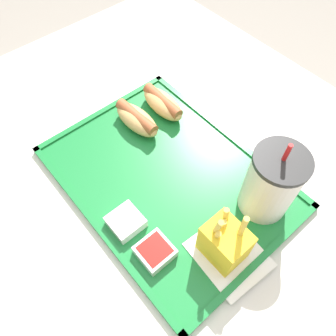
{
  "coord_description": "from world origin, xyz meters",
  "views": [
    {
      "loc": [
        0.28,
        -0.2,
        1.27
      ],
      "look_at": [
        0.02,
        0.02,
        0.76
      ],
      "focal_mm": 35.0,
      "sensor_mm": 36.0,
      "label": 1
    }
  ],
  "objects_px": {
    "soda_cup": "(271,183)",
    "sauce_cup_ketchup": "(155,251)",
    "hot_dog_far": "(163,103)",
    "hot_dog_near": "(137,119)",
    "fries_carton": "(225,242)",
    "sauce_cup_mayo": "(126,222)"
  },
  "relations": [
    {
      "from": "hot_dog_far",
      "to": "soda_cup",
      "type": "bearing_deg",
      "value": -2.26
    },
    {
      "from": "soda_cup",
      "to": "sauce_cup_mayo",
      "type": "xyz_separation_m",
      "value": [
        -0.13,
        -0.22,
        -0.06
      ]
    },
    {
      "from": "soda_cup",
      "to": "hot_dog_near",
      "type": "xyz_separation_m",
      "value": [
        -0.3,
        -0.06,
        -0.05
      ]
    },
    {
      "from": "sauce_cup_mayo",
      "to": "hot_dog_far",
      "type": "bearing_deg",
      "value": 126.74
    },
    {
      "from": "soda_cup",
      "to": "sauce_cup_mayo",
      "type": "distance_m",
      "value": 0.26
    },
    {
      "from": "soda_cup",
      "to": "sauce_cup_ketchup",
      "type": "distance_m",
      "value": 0.22
    },
    {
      "from": "soda_cup",
      "to": "fries_carton",
      "type": "height_order",
      "value": "soda_cup"
    },
    {
      "from": "hot_dog_near",
      "to": "sauce_cup_mayo",
      "type": "distance_m",
      "value": 0.23
    },
    {
      "from": "soda_cup",
      "to": "hot_dog_far",
      "type": "distance_m",
      "value": 0.3
    },
    {
      "from": "hot_dog_far",
      "to": "sauce_cup_ketchup",
      "type": "bearing_deg",
      "value": -42.28
    },
    {
      "from": "hot_dog_near",
      "to": "sauce_cup_ketchup",
      "type": "relative_size",
      "value": 2.17
    },
    {
      "from": "hot_dog_near",
      "to": "sauce_cup_ketchup",
      "type": "height_order",
      "value": "hot_dog_near"
    },
    {
      "from": "sauce_cup_mayo",
      "to": "sauce_cup_ketchup",
      "type": "bearing_deg",
      "value": 3.86
    },
    {
      "from": "hot_dog_far",
      "to": "sauce_cup_ketchup",
      "type": "relative_size",
      "value": 2.14
    },
    {
      "from": "soda_cup",
      "to": "sauce_cup_mayo",
      "type": "height_order",
      "value": "soda_cup"
    },
    {
      "from": "hot_dog_far",
      "to": "sauce_cup_mayo",
      "type": "bearing_deg",
      "value": -53.26
    },
    {
      "from": "hot_dog_far",
      "to": "hot_dog_near",
      "type": "xyz_separation_m",
      "value": [
        0.0,
        -0.07,
        0.0
      ]
    },
    {
      "from": "soda_cup",
      "to": "sauce_cup_ketchup",
      "type": "relative_size",
      "value": 3.18
    },
    {
      "from": "hot_dog_far",
      "to": "fries_carton",
      "type": "distance_m",
      "value": 0.34
    },
    {
      "from": "fries_carton",
      "to": "hot_dog_near",
      "type": "bearing_deg",
      "value": 168.61
    },
    {
      "from": "soda_cup",
      "to": "fries_carton",
      "type": "xyz_separation_m",
      "value": [
        0.02,
        -0.12,
        -0.03
      ]
    },
    {
      "from": "soda_cup",
      "to": "hot_dog_far",
      "type": "xyz_separation_m",
      "value": [
        -0.3,
        0.01,
        -0.05
      ]
    }
  ]
}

